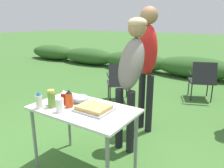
{
  "coord_description": "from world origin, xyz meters",
  "views": [
    {
      "loc": [
        1.41,
        -1.6,
        1.61
      ],
      "look_at": [
        0.04,
        0.49,
        0.89
      ],
      "focal_mm": 35.0,
      "sensor_mm": 36.0,
      "label": 1
    }
  ],
  "objects_px": {
    "standing_person_in_gray_fleece": "(147,57)",
    "camp_chair_near_hedge": "(120,80)",
    "paper_cup_stack": "(60,105)",
    "food_tray": "(94,108)",
    "mixing_bowl": "(80,99)",
    "ketchup_bottle": "(64,98)",
    "relish_jar": "(52,99)",
    "folding_table": "(83,115)",
    "hot_sauce_bottle": "(69,99)",
    "bbq_sauce_bottle": "(51,98)",
    "plate_stack": "(60,99)",
    "mayo_bottle": "(39,101)",
    "standing_person_in_olive_jacket": "(131,67)",
    "camp_chair_green_behind_table": "(202,79)"
  },
  "relations": [
    {
      "from": "mixing_bowl",
      "to": "paper_cup_stack",
      "type": "bearing_deg",
      "value": -87.7
    },
    {
      "from": "hot_sauce_bottle",
      "to": "standing_person_in_olive_jacket",
      "type": "bearing_deg",
      "value": 68.02
    },
    {
      "from": "folding_table",
      "to": "ketchup_bottle",
      "type": "height_order",
      "value": "ketchup_bottle"
    },
    {
      "from": "food_tray",
      "to": "plate_stack",
      "type": "distance_m",
      "value": 0.52
    },
    {
      "from": "standing_person_in_gray_fleece",
      "to": "camp_chair_near_hedge",
      "type": "xyz_separation_m",
      "value": [
        -0.92,
        0.77,
        -0.66
      ]
    },
    {
      "from": "mixing_bowl",
      "to": "hot_sauce_bottle",
      "type": "relative_size",
      "value": 1.01
    },
    {
      "from": "hot_sauce_bottle",
      "to": "bbq_sauce_bottle",
      "type": "height_order",
      "value": "hot_sauce_bottle"
    },
    {
      "from": "relish_jar",
      "to": "paper_cup_stack",
      "type": "bearing_deg",
      "value": -14.71
    },
    {
      "from": "paper_cup_stack",
      "to": "standing_person_in_olive_jacket",
      "type": "bearing_deg",
      "value": 72.09
    },
    {
      "from": "plate_stack",
      "to": "camp_chair_near_hedge",
      "type": "distance_m",
      "value": 2.04
    },
    {
      "from": "food_tray",
      "to": "paper_cup_stack",
      "type": "xyz_separation_m",
      "value": [
        -0.26,
        -0.21,
        0.04
      ]
    },
    {
      "from": "relish_jar",
      "to": "folding_table",
      "type": "bearing_deg",
      "value": 28.67
    },
    {
      "from": "food_tray",
      "to": "ketchup_bottle",
      "type": "distance_m",
      "value": 0.38
    },
    {
      "from": "mayo_bottle",
      "to": "camp_chair_green_behind_table",
      "type": "relative_size",
      "value": 0.21
    },
    {
      "from": "mixing_bowl",
      "to": "mayo_bottle",
      "type": "bearing_deg",
      "value": -123.25
    },
    {
      "from": "ketchup_bottle",
      "to": "camp_chair_near_hedge",
      "type": "bearing_deg",
      "value": 104.97
    },
    {
      "from": "plate_stack",
      "to": "mixing_bowl",
      "type": "bearing_deg",
      "value": 18.58
    },
    {
      "from": "hot_sauce_bottle",
      "to": "standing_person_in_gray_fleece",
      "type": "bearing_deg",
      "value": 77.76
    },
    {
      "from": "mayo_bottle",
      "to": "camp_chair_green_behind_table",
      "type": "distance_m",
      "value": 3.47
    },
    {
      "from": "relish_jar",
      "to": "camp_chair_green_behind_table",
      "type": "xyz_separation_m",
      "value": [
        0.86,
        3.23,
        -0.36
      ]
    },
    {
      "from": "bbq_sauce_bottle",
      "to": "standing_person_in_gray_fleece",
      "type": "bearing_deg",
      "value": 70.06
    },
    {
      "from": "ketchup_bottle",
      "to": "bbq_sauce_bottle",
      "type": "relative_size",
      "value": 1.11
    },
    {
      "from": "hot_sauce_bottle",
      "to": "bbq_sauce_bottle",
      "type": "distance_m",
      "value": 0.22
    },
    {
      "from": "relish_jar",
      "to": "hot_sauce_bottle",
      "type": "bearing_deg",
      "value": 33.78
    },
    {
      "from": "paper_cup_stack",
      "to": "mayo_bottle",
      "type": "bearing_deg",
      "value": -169.37
    },
    {
      "from": "food_tray",
      "to": "ketchup_bottle",
      "type": "relative_size",
      "value": 2.09
    },
    {
      "from": "standing_person_in_olive_jacket",
      "to": "plate_stack",
      "type": "bearing_deg",
      "value": -126.22
    },
    {
      "from": "mayo_bottle",
      "to": "standing_person_in_gray_fleece",
      "type": "distance_m",
      "value": 1.61
    },
    {
      "from": "paper_cup_stack",
      "to": "standing_person_in_gray_fleece",
      "type": "bearing_deg",
      "value": 79.54
    },
    {
      "from": "folding_table",
      "to": "mixing_bowl",
      "type": "xyz_separation_m",
      "value": [
        -0.14,
        0.12,
        0.12
      ]
    },
    {
      "from": "mixing_bowl",
      "to": "mayo_bottle",
      "type": "height_order",
      "value": "mayo_bottle"
    },
    {
      "from": "relish_jar",
      "to": "mayo_bottle",
      "type": "height_order",
      "value": "relish_jar"
    },
    {
      "from": "plate_stack",
      "to": "ketchup_bottle",
      "type": "bearing_deg",
      "value": -26.3
    },
    {
      "from": "plate_stack",
      "to": "standing_person_in_gray_fleece",
      "type": "relative_size",
      "value": 0.13
    },
    {
      "from": "folding_table",
      "to": "camp_chair_near_hedge",
      "type": "bearing_deg",
      "value": 111.21
    },
    {
      "from": "standing_person_in_gray_fleece",
      "to": "camp_chair_green_behind_table",
      "type": "relative_size",
      "value": 2.17
    },
    {
      "from": "camp_chair_near_hedge",
      "to": "paper_cup_stack",
      "type": "bearing_deg",
      "value": -112.54
    },
    {
      "from": "plate_stack",
      "to": "paper_cup_stack",
      "type": "xyz_separation_m",
      "value": [
        0.25,
        -0.24,
        0.06
      ]
    },
    {
      "from": "standing_person_in_gray_fleece",
      "to": "ketchup_bottle",
      "type": "bearing_deg",
      "value": -83.04
    },
    {
      "from": "folding_table",
      "to": "standing_person_in_gray_fleece",
      "type": "height_order",
      "value": "standing_person_in_gray_fleece"
    },
    {
      "from": "food_tray",
      "to": "camp_chair_green_behind_table",
      "type": "distance_m",
      "value": 3.11
    },
    {
      "from": "folding_table",
      "to": "food_tray",
      "type": "bearing_deg",
      "value": 2.74
    },
    {
      "from": "plate_stack",
      "to": "mayo_bottle",
      "type": "height_order",
      "value": "mayo_bottle"
    },
    {
      "from": "hot_sauce_bottle",
      "to": "standing_person_in_gray_fleece",
      "type": "xyz_separation_m",
      "value": [
        0.28,
        1.3,
        0.3
      ]
    },
    {
      "from": "plate_stack",
      "to": "ketchup_bottle",
      "type": "xyz_separation_m",
      "value": [
        0.14,
        -0.07,
        0.07
      ]
    },
    {
      "from": "relish_jar",
      "to": "mayo_bottle",
      "type": "relative_size",
      "value": 1.07
    },
    {
      "from": "folding_table",
      "to": "ketchup_bottle",
      "type": "xyz_separation_m",
      "value": [
        -0.23,
        -0.04,
        0.16
      ]
    },
    {
      "from": "relish_jar",
      "to": "mayo_bottle",
      "type": "bearing_deg",
      "value": -133.56
    },
    {
      "from": "food_tray",
      "to": "plate_stack",
      "type": "height_order",
      "value": "food_tray"
    },
    {
      "from": "mixing_bowl",
      "to": "ketchup_bottle",
      "type": "xyz_separation_m",
      "value": [
        -0.1,
        -0.15,
        0.04
      ]
    }
  ]
}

